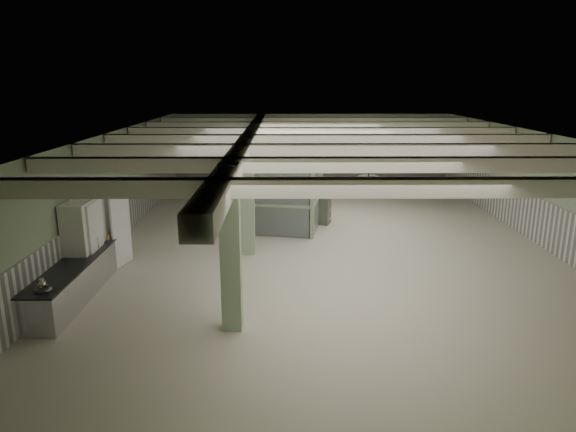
{
  "coord_description": "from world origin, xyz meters",
  "views": [
    {
      "loc": [
        -1.37,
        -16.2,
        5.21
      ],
      "look_at": [
        -1.26,
        -1.41,
        1.3
      ],
      "focal_mm": 32.0,
      "sensor_mm": 36.0,
      "label": 1
    }
  ],
  "objects_px": {
    "prep_counter": "(79,276)",
    "guard_booth": "(276,180)",
    "filing_cabinet": "(324,206)",
    "walkin_cooler": "(92,235)"
  },
  "relations": [
    {
      "from": "prep_counter",
      "to": "guard_booth",
      "type": "xyz_separation_m",
      "value": [
        4.88,
        6.04,
        1.29
      ]
    },
    {
      "from": "walkin_cooler",
      "to": "guard_booth",
      "type": "distance_m",
      "value": 6.89
    },
    {
      "from": "prep_counter",
      "to": "guard_booth",
      "type": "relative_size",
      "value": 1.35
    },
    {
      "from": "prep_counter",
      "to": "filing_cabinet",
      "type": "height_order",
      "value": "filing_cabinet"
    },
    {
      "from": "prep_counter",
      "to": "guard_booth",
      "type": "distance_m",
      "value": 7.87
    },
    {
      "from": "walkin_cooler",
      "to": "guard_booth",
      "type": "height_order",
      "value": "guard_booth"
    },
    {
      "from": "prep_counter",
      "to": "filing_cabinet",
      "type": "relative_size",
      "value": 3.67
    },
    {
      "from": "prep_counter",
      "to": "walkin_cooler",
      "type": "relative_size",
      "value": 1.99
    },
    {
      "from": "guard_booth",
      "to": "filing_cabinet",
      "type": "height_order",
      "value": "guard_booth"
    },
    {
      "from": "prep_counter",
      "to": "filing_cabinet",
      "type": "bearing_deg",
      "value": 44.22
    }
  ]
}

